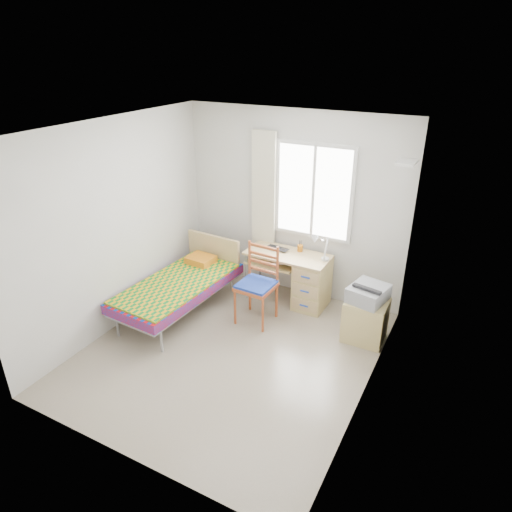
{
  "coord_description": "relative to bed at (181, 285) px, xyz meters",
  "views": [
    {
      "loc": [
        2.34,
        -3.79,
        3.36
      ],
      "look_at": [
        0.05,
        0.55,
        1.04
      ],
      "focal_mm": 32.0,
      "sensor_mm": 36.0,
      "label": 1
    }
  ],
  "objects": [
    {
      "name": "printer",
      "position": [
        2.39,
        0.52,
        0.24
      ],
      "size": [
        0.48,
        0.53,
        0.2
      ],
      "rotation": [
        0.0,
        0.0,
        -0.2
      ],
      "color": "#97999E",
      "rests_on": "cabinet"
    },
    {
      "name": "wall_right",
      "position": [
        2.66,
        -0.5,
        0.91
      ],
      "size": [
        0.0,
        3.5,
        3.5
      ],
      "primitive_type": "plane",
      "rotation": [
        1.57,
        0.0,
        -1.57
      ],
      "color": "silver",
      "rests_on": "ground"
    },
    {
      "name": "cabinet",
      "position": [
        2.39,
        0.5,
        -0.12
      ],
      "size": [
        0.5,
        0.44,
        0.54
      ],
      "rotation": [
        0.0,
        0.0,
        0.01
      ],
      "color": "tan",
      "rests_on": "floor"
    },
    {
      "name": "floor",
      "position": [
        1.06,
        -0.5,
        -0.39
      ],
      "size": [
        3.5,
        3.5,
        0.0
      ],
      "primitive_type": "plane",
      "color": "#BCAD93",
      "rests_on": "ground"
    },
    {
      "name": "chair",
      "position": [
        1.02,
        0.29,
        0.19
      ],
      "size": [
        0.47,
        0.47,
        1.04
      ],
      "rotation": [
        0.0,
        0.0,
        -0.05
      ],
      "color": "#A1391F",
      "rests_on": "floor"
    },
    {
      "name": "bed",
      "position": [
        0.0,
        0.0,
        0.0
      ],
      "size": [
        0.99,
        1.91,
        0.81
      ],
      "rotation": [
        0.0,
        0.0,
        -0.06
      ],
      "color": "#989BA0",
      "rests_on": "floor"
    },
    {
      "name": "task_lamp",
      "position": [
        1.61,
        0.85,
        0.58
      ],
      "size": [
        0.23,
        0.32,
        0.41
      ],
      "rotation": [
        0.0,
        0.0,
        0.15
      ],
      "color": "white",
      "rests_on": "desk"
    },
    {
      "name": "laptop",
      "position": [
        0.96,
        0.94,
        0.34
      ],
      "size": [
        0.34,
        0.24,
        0.03
      ],
      "primitive_type": "imported",
      "rotation": [
        0.0,
        0.0,
        -0.12
      ],
      "color": "black",
      "rests_on": "desk"
    },
    {
      "name": "wall_left",
      "position": [
        -0.54,
        -0.5,
        0.91
      ],
      "size": [
        0.0,
        3.5,
        3.5
      ],
      "primitive_type": "plane",
      "rotation": [
        1.57,
        0.0,
        1.57
      ],
      "color": "silver",
      "rests_on": "ground"
    },
    {
      "name": "floating_shelf",
      "position": [
        2.55,
        0.9,
        1.76
      ],
      "size": [
        0.2,
        0.32,
        0.03
      ],
      "primitive_type": "cube",
      "color": "white",
      "rests_on": "wall_right"
    },
    {
      "name": "book",
      "position": [
        0.94,
        0.9,
        0.2
      ],
      "size": [
        0.22,
        0.27,
        0.02
      ],
      "primitive_type": "imported",
      "rotation": [
        0.0,
        0.0,
        0.22
      ],
      "color": "gray",
      "rests_on": "desk"
    },
    {
      "name": "window",
      "position": [
        1.36,
        1.23,
        1.16
      ],
      "size": [
        1.1,
        0.04,
        1.3
      ],
      "color": "white",
      "rests_on": "wall_back"
    },
    {
      "name": "wall_back",
      "position": [
        1.06,
        1.25,
        0.91
      ],
      "size": [
        3.2,
        0.0,
        3.2
      ],
      "primitive_type": "plane",
      "rotation": [
        1.57,
        0.0,
        0.0
      ],
      "color": "silver",
      "rests_on": "ground"
    },
    {
      "name": "pen_cup",
      "position": [
        1.26,
        1.07,
        0.38
      ],
      "size": [
        0.09,
        0.09,
        0.09
      ],
      "primitive_type": "cylinder",
      "rotation": [
        0.0,
        0.0,
        -0.34
      ],
      "color": "orange",
      "rests_on": "desk"
    },
    {
      "name": "desk",
      "position": [
        1.46,
        0.91,
        0.0
      ],
      "size": [
        1.16,
        0.54,
        0.72
      ],
      "rotation": [
        0.0,
        0.0,
        -0.01
      ],
      "color": "tan",
      "rests_on": "floor"
    },
    {
      "name": "ceiling",
      "position": [
        1.06,
        -0.5,
        2.21
      ],
      "size": [
        3.5,
        3.5,
        0.0
      ],
      "primitive_type": "plane",
      "rotation": [
        3.14,
        0.0,
        0.0
      ],
      "color": "white",
      "rests_on": "wall_back"
    },
    {
      "name": "curtain",
      "position": [
        0.64,
        1.18,
        1.06
      ],
      "size": [
        0.35,
        0.05,
        1.7
      ],
      "primitive_type": "cube",
      "color": "beige",
      "rests_on": "wall_back"
    }
  ]
}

